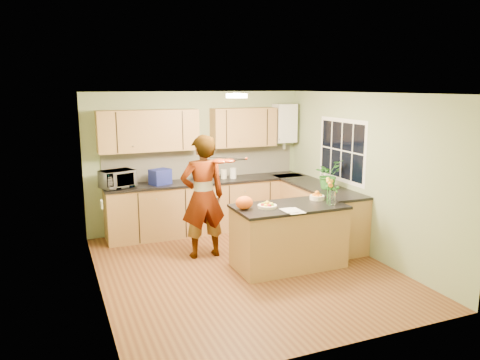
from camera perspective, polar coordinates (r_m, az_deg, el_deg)
name	(u,v)px	position (r m, az deg, el deg)	size (l,w,h in m)	color
floor	(245,269)	(6.87, 0.57, -10.81)	(4.50, 4.50, 0.00)	brown
ceiling	(245,93)	(6.36, 0.61, 10.54)	(4.00, 4.50, 0.02)	silver
wall_back	(197,161)	(8.58, -5.26, 2.33)	(4.00, 0.02, 2.50)	#9AAE7C
wall_front	(336,230)	(4.57, 11.67, -5.94)	(4.00, 0.02, 2.50)	#9AAE7C
wall_left	(95,197)	(6.03, -17.22, -2.02)	(0.02, 4.50, 2.50)	#9AAE7C
wall_right	(364,174)	(7.49, 14.84, 0.67)	(0.02, 4.50, 2.50)	#9AAE7C
back_counter	(208,206)	(8.49, -3.92, -3.12)	(3.64, 0.62, 0.94)	#A07740
right_counter	(316,211)	(8.18, 9.29, -3.81)	(0.62, 2.24, 0.94)	#A07740
splashback	(203,163)	(8.60, -4.59, 2.03)	(3.60, 0.02, 0.52)	white
upper_cabinets	(190,129)	(8.30, -6.16, 6.18)	(3.20, 0.34, 0.70)	#A07740
boiler	(284,123)	(9.00, 5.44, 6.90)	(0.40, 0.30, 0.86)	white
window_right	(342,150)	(7.92, 12.30, 3.55)	(0.01, 1.30, 1.05)	white
light_switch	(102,204)	(5.43, -16.50, -2.86)	(0.02, 0.09, 0.09)	white
ceiling_lamp	(237,96)	(6.64, -0.41, 10.24)	(0.30, 0.30, 0.07)	#FFEABF
peninsula_island	(289,236)	(6.86, 5.95, -6.79)	(1.60, 0.82, 0.92)	#A07740
fruit_dish	(267,205)	(6.57, 3.34, -3.07)	(0.27, 0.27, 0.09)	#F7EDC6
orange_bowl	(317,196)	(7.12, 9.37, -1.95)	(0.22, 0.22, 0.13)	#F7EDC6
flower_vase	(333,185)	(6.82, 11.24, -0.59)	(0.23, 0.23, 0.43)	silver
orange_bag	(244,203)	(6.47, 0.52, -2.78)	(0.25, 0.21, 0.19)	#FF5D15
papers	(293,211)	(6.43, 6.51, -3.74)	(0.23, 0.32, 0.01)	white
violinist	(203,197)	(7.11, -4.54, -2.05)	(0.69, 0.45, 1.89)	tan
violin	(220,161)	(6.86, -2.46, 2.31)	(0.54, 0.22, 0.11)	#511A05
microwave	(117,179)	(7.98, -14.72, 0.12)	(0.53, 0.36, 0.29)	white
blue_box	(160,177)	(8.10, -9.71, 0.39)	(0.33, 0.24, 0.26)	navy
kettle	(199,174)	(8.31, -5.01, 0.70)	(0.15, 0.15, 0.29)	#B5B4B9
jar_cream	(224,174)	(8.49, -2.00, 0.72)	(0.11, 0.11, 0.17)	#F7EDC6
jar_white	(233,173)	(8.51, -0.85, 0.82)	(0.12, 0.12, 0.19)	white
potted_plant	(328,174)	(7.76, 10.68, 0.67)	(0.43, 0.37, 0.47)	#2E7727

